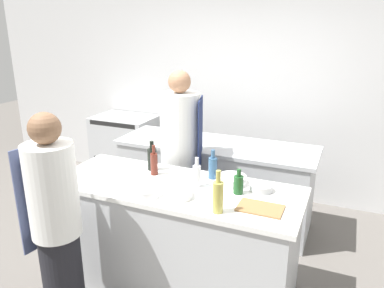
% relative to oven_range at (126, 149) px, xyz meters
% --- Properties ---
extents(ground_plane, '(16.00, 16.00, 0.00)m').
position_rel_oven_range_xyz_m(ground_plane, '(1.64, -1.77, -0.48)').
color(ground_plane, '#605B56').
extents(wall_back, '(8.00, 0.06, 2.80)m').
position_rel_oven_range_xyz_m(wall_back, '(1.64, 0.36, 0.92)').
color(wall_back, silver).
rests_on(wall_back, ground_plane).
extents(prep_counter, '(2.05, 0.79, 0.93)m').
position_rel_oven_range_xyz_m(prep_counter, '(1.64, -1.77, -0.01)').
color(prep_counter, '#B7BABC').
rests_on(prep_counter, ground_plane).
extents(pass_counter, '(2.19, 0.73, 0.93)m').
position_rel_oven_range_xyz_m(pass_counter, '(1.57, -0.59, -0.01)').
color(pass_counter, '#B7BABC').
rests_on(pass_counter, ground_plane).
extents(oven_range, '(0.84, 0.61, 0.95)m').
position_rel_oven_range_xyz_m(oven_range, '(0.00, 0.00, 0.00)').
color(oven_range, '#B7BABC').
rests_on(oven_range, ground_plane).
extents(chef_at_prep_near, '(0.38, 0.36, 1.64)m').
position_rel_oven_range_xyz_m(chef_at_prep_near, '(1.06, -2.50, 0.35)').
color(chef_at_prep_near, black).
rests_on(chef_at_prep_near, ground_plane).
extents(chef_at_stove, '(0.44, 0.43, 1.77)m').
position_rel_oven_range_xyz_m(chef_at_stove, '(1.37, -1.08, 0.41)').
color(chef_at_stove, black).
rests_on(chef_at_stove, ground_plane).
extents(bottle_olive_oil, '(0.08, 0.08, 0.31)m').
position_rel_oven_range_xyz_m(bottle_olive_oil, '(2.11, -2.06, 0.58)').
color(bottle_olive_oil, '#B2A84C').
rests_on(bottle_olive_oil, prep_counter).
extents(bottle_vinegar, '(0.07, 0.07, 0.25)m').
position_rel_oven_range_xyz_m(bottle_vinegar, '(1.87, -1.51, 0.56)').
color(bottle_vinegar, '#2D5175').
rests_on(bottle_vinegar, prep_counter).
extents(bottle_wine, '(0.07, 0.07, 0.25)m').
position_rel_oven_range_xyz_m(bottle_wine, '(1.81, -1.72, 0.56)').
color(bottle_wine, silver).
rests_on(bottle_wine, prep_counter).
extents(bottle_cooking_oil, '(0.06, 0.06, 0.27)m').
position_rel_oven_range_xyz_m(bottle_cooking_oil, '(1.38, -1.63, 0.56)').
color(bottle_cooking_oil, '#5B2319').
rests_on(bottle_cooking_oil, prep_counter).
extents(bottle_sauce, '(0.08, 0.08, 0.27)m').
position_rel_oven_range_xyz_m(bottle_sauce, '(1.31, -1.54, 0.56)').
color(bottle_sauce, black).
rests_on(bottle_sauce, prep_counter).
extents(bottle_water, '(0.08, 0.08, 0.20)m').
position_rel_oven_range_xyz_m(bottle_water, '(2.16, -1.71, 0.54)').
color(bottle_water, '#19471E').
rests_on(bottle_water, prep_counter).
extents(bowl_mixing_large, '(0.18, 0.18, 0.05)m').
position_rel_oven_range_xyz_m(bowl_mixing_large, '(2.31, -1.60, 0.48)').
color(bowl_mixing_large, '#B7BABC').
rests_on(bowl_mixing_large, prep_counter).
extents(bowl_prep_small, '(0.22, 0.22, 0.06)m').
position_rel_oven_range_xyz_m(bowl_prep_small, '(1.76, -1.96, 0.49)').
color(bowl_prep_small, white).
rests_on(bowl_prep_small, prep_counter).
extents(bowl_ceramic_blue, '(0.19, 0.19, 0.06)m').
position_rel_oven_range_xyz_m(bowl_ceramic_blue, '(1.53, -2.03, 0.49)').
color(bowl_ceramic_blue, white).
rests_on(bowl_ceramic_blue, prep_counter).
extents(bowl_wooden_salad, '(0.25, 0.25, 0.07)m').
position_rel_oven_range_xyz_m(bowl_wooden_salad, '(2.05, -1.56, 0.49)').
color(bowl_wooden_salad, white).
rests_on(bowl_wooden_salad, prep_counter).
extents(cutting_board, '(0.32, 0.21, 0.01)m').
position_rel_oven_range_xyz_m(cutting_board, '(2.38, -1.90, 0.46)').
color(cutting_board, olive).
rests_on(cutting_board, prep_counter).
extents(stockpot, '(0.27, 0.27, 0.21)m').
position_rel_oven_range_xyz_m(stockpot, '(0.98, -0.49, 0.56)').
color(stockpot, '#B7BABC').
rests_on(stockpot, pass_counter).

